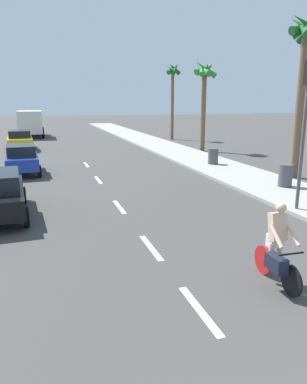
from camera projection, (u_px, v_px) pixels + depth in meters
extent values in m
plane|color=#423F3D|center=(91.00, 170.00, 20.97)|extent=(160.00, 160.00, 0.00)
cube|color=#9E998E|center=(195.00, 158.00, 24.89)|extent=(3.60, 80.00, 0.14)
cube|color=white|center=(200.00, 310.00, 7.01)|extent=(0.16, 1.80, 0.01)
cube|color=white|center=(151.00, 247.00, 9.99)|extent=(0.16, 1.80, 0.01)
cube|color=white|center=(119.00, 207.00, 13.80)|extent=(0.16, 1.80, 0.01)
cube|color=white|center=(98.00, 180.00, 18.46)|extent=(0.16, 1.80, 0.01)
cube|color=white|center=(86.00, 165.00, 22.82)|extent=(0.16, 1.80, 0.01)
cylinder|color=black|center=(291.00, 281.00, 7.45)|extent=(0.07, 0.66, 0.66)
cylinder|color=red|center=(263.00, 260.00, 8.44)|extent=(0.07, 0.66, 0.66)
cube|color=black|center=(277.00, 262.00, 7.90)|extent=(0.06, 0.95, 0.04)
cylinder|color=black|center=(272.00, 248.00, 8.04)|extent=(0.03, 0.03, 0.48)
cube|color=black|center=(291.00, 254.00, 7.40)|extent=(0.56, 0.05, 0.03)
cube|color=beige|center=(278.00, 227.00, 7.79)|extent=(0.35, 0.32, 0.63)
sphere|color=beige|center=(281.00, 208.00, 7.63)|extent=(0.22, 0.22, 0.22)
cube|color=white|center=(275.00, 240.00, 7.92)|extent=(0.33, 0.23, 0.28)
cube|color=black|center=(276.00, 263.00, 7.55)|extent=(0.25, 0.53, 0.32)
cylinder|color=beige|center=(280.00, 255.00, 7.98)|extent=(0.12, 0.32, 0.62)
cylinder|color=beige|center=(270.00, 256.00, 7.92)|extent=(0.12, 0.20, 0.63)
cylinder|color=beige|center=(293.00, 234.00, 7.62)|extent=(0.10, 0.49, 0.41)
cylinder|color=beige|center=(276.00, 236.00, 7.52)|extent=(0.10, 0.49, 0.41)
cylinder|color=black|center=(23.00, 195.00, 14.22)|extent=(0.22, 0.65, 0.64)
cylinder|color=black|center=(26.00, 217.00, 11.56)|extent=(0.22, 0.65, 0.64)
cube|color=#1E389E|center=(22.00, 161.00, 19.93)|extent=(1.77, 3.89, 0.64)
cube|color=black|center=(21.00, 150.00, 19.61)|extent=(1.50, 2.05, 0.56)
cylinder|color=black|center=(7.00, 165.00, 20.94)|extent=(0.21, 0.65, 0.64)
cylinder|color=black|center=(37.00, 163.00, 21.46)|extent=(0.21, 0.65, 0.64)
cylinder|color=black|center=(6.00, 173.00, 18.57)|extent=(0.21, 0.65, 0.64)
cylinder|color=black|center=(39.00, 171.00, 19.09)|extent=(0.21, 0.65, 0.64)
cube|color=gold|center=(20.00, 141.00, 29.67)|extent=(2.05, 4.46, 0.64)
cube|color=black|center=(19.00, 134.00, 29.33)|extent=(1.73, 2.35, 0.56)
cylinder|color=black|center=(9.00, 144.00, 30.82)|extent=(0.21, 0.65, 0.64)
cylinder|color=black|center=(32.00, 143.00, 31.42)|extent=(0.21, 0.65, 0.64)
cylinder|color=black|center=(8.00, 148.00, 28.10)|extent=(0.21, 0.65, 0.64)
cylinder|color=black|center=(33.00, 147.00, 28.71)|extent=(0.21, 0.65, 0.64)
cube|color=maroon|center=(31.00, 125.00, 41.85)|extent=(2.42, 2.36, 1.40)
cube|color=silver|center=(30.00, 122.00, 38.96)|extent=(2.44, 4.18, 2.30)
cylinder|color=black|center=(21.00, 132.00, 41.57)|extent=(0.29, 0.90, 0.90)
cylinder|color=black|center=(43.00, 131.00, 42.24)|extent=(0.29, 0.90, 0.90)
cylinder|color=black|center=(19.00, 135.00, 37.95)|extent=(0.29, 0.90, 0.90)
cylinder|color=black|center=(43.00, 134.00, 38.61)|extent=(0.29, 0.90, 0.90)
cylinder|color=brown|center=(300.00, 104.00, 18.17)|extent=(0.41, 0.41, 7.38)
cone|color=#195B23|center=(306.00, 27.00, 17.55)|extent=(1.40, 1.06, 1.17)
cone|color=#195B23|center=(303.00, 27.00, 17.54)|extent=(1.56, 0.62, 0.85)
cone|color=#195B23|center=(302.00, 26.00, 17.31)|extent=(0.76, 1.50, 1.30)
cone|color=#195B23|center=(305.00, 26.00, 17.15)|extent=(1.02, 1.75, 1.40)
cylinder|color=brown|center=(203.00, 110.00, 28.28)|extent=(0.37, 0.37, 6.28)
cone|color=#2D8433|center=(208.00, 69.00, 27.58)|extent=(0.68, 1.89, 1.14)
cone|color=#2D8433|center=(205.00, 69.00, 27.79)|extent=(1.40, 1.21, 1.01)
cone|color=#2D8433|center=(203.00, 69.00, 27.77)|extent=(1.50, 0.75, 0.89)
cone|color=#2D8433|center=(201.00, 69.00, 27.60)|extent=(1.01, 1.61, 1.35)
cone|color=#2D8433|center=(202.00, 69.00, 27.40)|extent=(0.93, 1.61, 1.23)
cone|color=#2D8433|center=(206.00, 69.00, 27.32)|extent=(1.80, 0.69, 1.41)
cone|color=#2D8433|center=(208.00, 69.00, 27.45)|extent=(1.30, 1.55, 1.21)
cylinder|color=brown|center=(172.00, 104.00, 36.88)|extent=(0.31, 0.31, 7.01)
cone|color=#195B23|center=(175.00, 69.00, 36.13)|extent=(0.50, 1.61, 1.22)
cone|color=#195B23|center=(173.00, 69.00, 36.31)|extent=(1.41, 0.90, 1.09)
cone|color=#195B23|center=(170.00, 69.00, 36.17)|extent=(1.23, 1.43, 1.31)
cone|color=#195B23|center=(171.00, 69.00, 35.87)|extent=(1.07, 1.43, 1.09)
cone|color=#195B23|center=(174.00, 69.00, 35.87)|extent=(1.50, 0.84, 1.25)
cylinder|color=#4C4C51|center=(303.00, 139.00, 12.51)|extent=(0.12, 0.12, 5.20)
cylinder|color=#47474C|center=(285.00, 175.00, 16.35)|extent=(0.60, 0.60, 0.99)
cylinder|color=#47474C|center=(213.00, 156.00, 22.20)|extent=(0.60, 0.60, 0.93)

